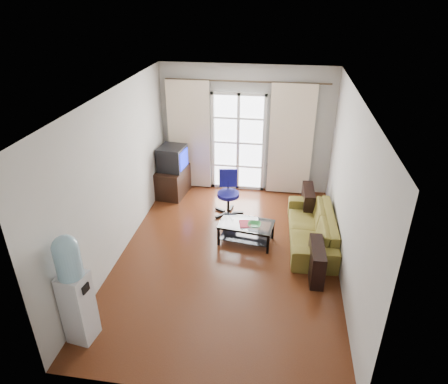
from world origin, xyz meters
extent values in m
plane|color=#552914|center=(0.00, 0.00, 0.00)|extent=(5.20, 5.20, 0.00)
plane|color=white|center=(0.00, 0.00, 2.70)|extent=(5.20, 5.20, 0.00)
cube|color=#B5B3AC|center=(0.00, 2.60, 1.35)|extent=(3.60, 0.02, 2.70)
cube|color=#B5B3AC|center=(0.00, -2.60, 1.35)|extent=(3.60, 0.02, 2.70)
cube|color=#B5B3AC|center=(-1.80, 0.00, 1.35)|extent=(0.02, 5.20, 2.70)
cube|color=#B5B3AC|center=(1.80, 0.00, 1.35)|extent=(0.02, 5.20, 2.70)
cube|color=white|center=(-0.15, 2.56, 1.07)|extent=(1.01, 0.02, 2.04)
cube|color=white|center=(-0.15, 2.54, 1.07)|extent=(1.16, 0.06, 2.15)
cylinder|color=#4C3F2D|center=(0.00, 2.50, 2.38)|extent=(3.30, 0.04, 0.04)
cube|color=#F4E2C4|center=(-1.20, 2.48, 1.20)|extent=(0.90, 0.07, 2.35)
cube|color=#F4E2C4|center=(0.95, 2.48, 1.20)|extent=(0.90, 0.07, 2.35)
cube|color=gray|center=(0.80, 2.50, 0.33)|extent=(0.64, 0.12, 0.64)
imported|color=brown|center=(1.39, 0.66, 0.28)|extent=(1.97, 0.88, 0.56)
cube|color=silver|center=(0.26, 0.46, 0.37)|extent=(1.00, 0.65, 0.01)
cube|color=black|center=(0.26, 0.46, 0.12)|extent=(0.93, 0.59, 0.01)
cube|color=black|center=(-0.21, 0.29, 0.19)|extent=(0.05, 0.05, 0.37)
cube|color=black|center=(0.65, 0.17, 0.19)|extent=(0.05, 0.05, 0.37)
cube|color=black|center=(-0.14, 0.76, 0.19)|extent=(0.05, 0.05, 0.37)
cube|color=black|center=(0.72, 0.64, 0.19)|extent=(0.05, 0.05, 0.37)
imported|color=#328A48|center=(0.40, 0.39, 0.41)|extent=(0.25, 0.25, 0.05)
imported|color=#B11517|center=(0.14, 0.40, 0.39)|extent=(0.28, 0.32, 0.02)
cube|color=black|center=(0.36, 0.54, 0.39)|extent=(0.15, 0.05, 0.02)
cube|color=black|center=(-1.50, 2.05, 0.30)|extent=(0.63, 0.87, 0.59)
cube|color=black|center=(-1.48, 2.05, 0.85)|extent=(0.56, 0.60, 0.50)
cube|color=#0C19E5|center=(-1.22, 2.02, 0.85)|extent=(0.07, 0.44, 0.37)
cube|color=black|center=(-1.70, 2.08, 0.85)|extent=(0.20, 0.39, 0.33)
cylinder|color=black|center=(-0.19, 1.37, 0.23)|extent=(0.05, 0.05, 0.45)
cylinder|color=navy|center=(-0.19, 1.37, 0.44)|extent=(0.43, 0.43, 0.07)
cube|color=navy|center=(-0.22, 1.56, 0.71)|extent=(0.36, 0.10, 0.37)
cube|color=silver|center=(-1.60, -2.01, 0.50)|extent=(0.36, 0.36, 1.00)
cylinder|color=#79A7BC|center=(-1.60, -2.01, 1.20)|extent=(0.31, 0.31, 0.40)
sphere|color=#79A7BC|center=(-1.60, -2.01, 1.40)|extent=(0.31, 0.31, 0.31)
cube|color=black|center=(-1.44, -2.03, 0.84)|extent=(0.06, 0.13, 0.11)
camera|label=1|loc=(0.76, -5.43, 4.06)|focal=32.00mm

